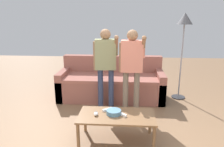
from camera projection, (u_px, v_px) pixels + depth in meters
ground_plane at (108, 131)px, 3.20m from camera, size 12.00×12.00×0.00m
couch at (111, 83)px, 4.50m from camera, size 2.14×0.87×0.85m
coffee_table at (117, 118)px, 2.88m from camera, size 1.03×0.53×0.39m
snack_bowl at (114, 112)px, 2.88m from camera, size 0.20×0.20×0.06m
game_remote_nunchuk at (96, 114)px, 2.85m from camera, size 0.06×0.09×0.05m
floor_lamp at (184, 26)px, 4.14m from camera, size 0.31×0.31×1.75m
player_center at (106, 60)px, 3.74m from camera, size 0.45×0.32×1.47m
player_right at (132, 62)px, 3.58m from camera, size 0.43×0.32×1.47m
game_remote_wand_near at (108, 110)px, 2.99m from camera, size 0.15×0.12×0.03m
game_remote_wand_far at (122, 114)px, 2.85m from camera, size 0.13×0.14×0.03m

